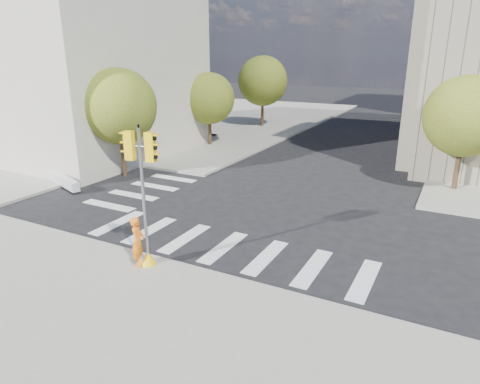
% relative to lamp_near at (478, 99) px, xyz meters
% --- Properties ---
extents(ground, '(160.00, 160.00, 0.00)m').
position_rel_lamp_near_xyz_m(ground, '(-8.00, -14.00, -4.58)').
color(ground, black).
rests_on(ground, ground).
extents(sidewalk_far_left, '(28.00, 40.00, 0.15)m').
position_rel_lamp_near_xyz_m(sidewalk_far_left, '(-28.00, 12.00, -4.50)').
color(sidewalk_far_left, gray).
rests_on(sidewalk_far_left, ground).
extents(classical_building, '(19.00, 15.00, 12.70)m').
position_rel_lamp_near_xyz_m(classical_building, '(-28.00, -6.00, 1.86)').
color(classical_building, beige).
rests_on(classical_building, ground).
extents(tree_lw_near, '(4.40, 4.40, 6.41)m').
position_rel_lamp_near_xyz_m(tree_lw_near, '(-18.50, -10.00, -0.38)').
color(tree_lw_near, '#382616').
rests_on(tree_lw_near, ground).
extents(tree_lw_mid, '(4.00, 4.00, 5.77)m').
position_rel_lamp_near_xyz_m(tree_lw_mid, '(-18.50, 0.00, -0.82)').
color(tree_lw_mid, '#382616').
rests_on(tree_lw_mid, ground).
extents(tree_lw_far, '(4.80, 4.80, 6.95)m').
position_rel_lamp_near_xyz_m(tree_lw_far, '(-18.50, 10.00, -0.04)').
color(tree_lw_far, '#382616').
rests_on(tree_lw_far, ground).
extents(tree_re_near, '(4.20, 4.20, 6.16)m').
position_rel_lamp_near_xyz_m(tree_re_near, '(-0.50, -4.00, -0.53)').
color(tree_re_near, '#382616').
rests_on(tree_re_near, ground).
extents(tree_re_mid, '(4.60, 4.60, 6.66)m').
position_rel_lamp_near_xyz_m(tree_re_mid, '(-0.50, 8.00, -0.23)').
color(tree_re_mid, '#382616').
rests_on(tree_re_mid, ground).
extents(tree_re_far, '(4.00, 4.00, 5.88)m').
position_rel_lamp_near_xyz_m(tree_re_far, '(-0.50, 20.00, -0.71)').
color(tree_re_far, '#382616').
rests_on(tree_re_far, ground).
extents(lamp_near, '(0.35, 0.18, 8.11)m').
position_rel_lamp_near_xyz_m(lamp_near, '(0.00, 0.00, 0.00)').
color(lamp_near, black).
rests_on(lamp_near, sidewalk_far_right).
extents(lamp_far, '(0.35, 0.18, 8.11)m').
position_rel_lamp_near_xyz_m(lamp_far, '(0.00, 14.00, 0.00)').
color(lamp_far, black).
rests_on(lamp_far, sidewalk_far_right).
extents(traffic_signal, '(1.08, 0.56, 4.91)m').
position_rel_lamp_near_xyz_m(traffic_signal, '(-9.61, -18.66, -2.33)').
color(traffic_signal, yellow).
rests_on(traffic_signal, sidewalk_near).
extents(photographer, '(0.66, 0.77, 1.79)m').
position_rel_lamp_near_xyz_m(photographer, '(-9.84, -18.86, -3.54)').
color(photographer, orange).
rests_on(photographer, sidewalk_near).
extents(planter_wall, '(5.77, 2.44, 0.50)m').
position_rel_lamp_near_xyz_m(planter_wall, '(-21.00, -13.01, -4.18)').
color(planter_wall, silver).
rests_on(planter_wall, sidewalk_left_near).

